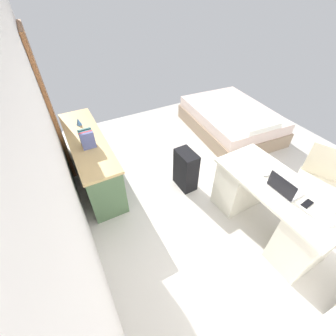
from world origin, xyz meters
name	(u,v)px	position (x,y,z in m)	size (l,w,h in m)	color
ground_plane	(214,178)	(0.00, 0.00, 0.00)	(5.19, 5.19, 0.00)	beige
wall_back	(51,148)	(0.00, 2.04, 1.32)	(4.19, 0.10, 2.64)	white
door_wooden	(50,107)	(1.54, 1.96, 1.02)	(0.88, 0.05, 2.04)	brown
desk	(270,207)	(-1.01, 0.00, 0.39)	(1.46, 0.70, 0.76)	silver
office_chair	(314,185)	(-1.03, -0.76, 0.42)	(0.61, 0.61, 0.94)	black
credenza	(92,159)	(0.90, 1.66, 0.38)	(1.80, 0.48, 0.76)	#4C6B47
bed	(231,120)	(1.01, -1.13, 0.24)	(2.00, 1.55, 0.58)	gray
suitcase_black	(186,170)	(0.10, 0.49, 0.31)	(0.36, 0.22, 0.62)	black
laptop	(284,188)	(-1.08, 0.04, 0.80)	(0.32, 0.23, 0.21)	#B7B7BC
computer_mouse	(266,174)	(-0.81, 0.01, 0.77)	(0.06, 0.10, 0.03)	white
cell_phone_near_laptop	(307,204)	(-1.32, -0.04, 0.76)	(0.07, 0.14, 0.01)	black
book_row	(87,139)	(0.70, 1.66, 0.87)	(0.15, 0.17, 0.23)	#535D97
figurine_small	(78,122)	(1.32, 1.66, 0.81)	(0.08, 0.08, 0.11)	#4C7FBF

